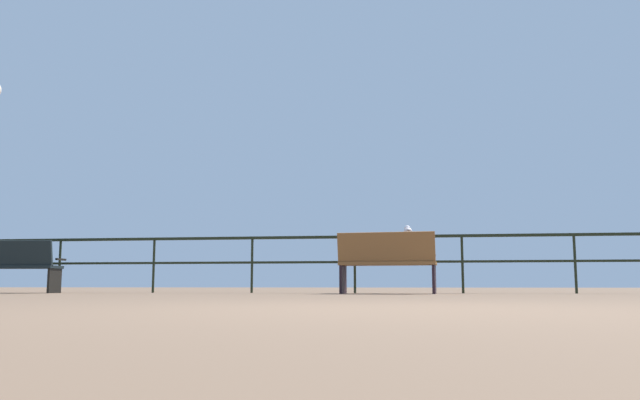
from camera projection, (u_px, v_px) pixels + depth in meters
ground_plane at (403, 309)px, 3.79m from camera, size 60.00×60.00×0.00m
pier_railing at (408, 250)px, 11.05m from camera, size 20.20×0.05×1.00m
bench_far_left at (5, 264)px, 11.16m from camera, size 1.82×0.74×0.90m
bench_near_left at (387, 260)px, 10.25m from camera, size 1.59×0.76×0.97m
seagull_on_rail at (408, 230)px, 11.12m from camera, size 0.16×0.38×0.17m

